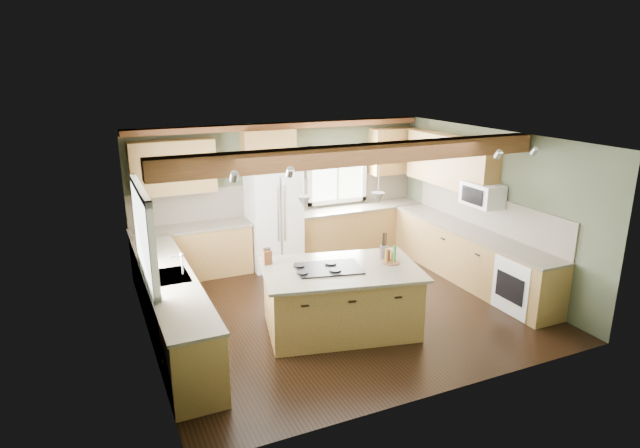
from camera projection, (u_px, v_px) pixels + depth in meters
name	position (u px, v px, depth m)	size (l,w,h in m)	color
floor	(340.00, 307.00, 8.26)	(5.60, 5.60, 0.00)	black
ceiling	(341.00, 139.00, 7.52)	(5.60, 5.60, 0.00)	silver
wall_back	(282.00, 192.00, 10.07)	(5.60, 5.60, 0.00)	#3F4933
wall_left	(143.00, 253.00, 6.79)	(5.00, 5.00, 0.00)	#3F4933
wall_right	(489.00, 207.00, 8.99)	(5.00, 5.00, 0.00)	#3F4933
ceiling_beam	(363.00, 154.00, 7.01)	(5.55, 0.26, 0.26)	#592E19
soffit_trim	(282.00, 126.00, 9.63)	(5.55, 0.20, 0.10)	#592E19
backsplash_back	(282.00, 197.00, 10.08)	(5.58, 0.03, 0.58)	brown
backsplash_right	(486.00, 212.00, 9.05)	(0.03, 3.70, 0.58)	brown
base_cab_back_left	(193.00, 253.00, 9.35)	(2.02, 0.60, 0.88)	brown
counter_back_left	(191.00, 228.00, 9.22)	(2.06, 0.64, 0.04)	#443C32
base_cab_back_right	(358.00, 230.00, 10.64)	(2.62, 0.60, 0.88)	brown
counter_back_right	(358.00, 208.00, 10.51)	(2.66, 0.64, 0.04)	#443C32
base_cab_left	(172.00, 309.00, 7.19)	(0.60, 3.70, 0.88)	brown
counter_left	(169.00, 277.00, 7.06)	(0.64, 3.74, 0.04)	#443C32
base_cab_right	(469.00, 257.00, 9.16)	(0.60, 3.70, 0.88)	brown
counter_right	(471.00, 231.00, 9.03)	(0.64, 3.74, 0.04)	#443C32
upper_cab_back_left	(173.00, 167.00, 8.95)	(1.40, 0.35, 0.90)	brown
upper_cab_over_fridge	(268.00, 149.00, 9.56)	(0.96, 0.35, 0.70)	brown
upper_cab_right	(450.00, 161.00, 9.52)	(0.35, 2.20, 0.90)	brown
upper_cab_back_corner	(392.00, 151.00, 10.64)	(0.90, 0.35, 0.90)	brown
window_left	(142.00, 233.00, 6.77)	(0.04, 1.60, 1.05)	white
window_back	(337.00, 174.00, 10.44)	(1.10, 0.04, 1.00)	white
sink	(169.00, 277.00, 7.06)	(0.50, 0.65, 0.03)	#262628
faucet	(182.00, 265.00, 7.09)	(0.02, 0.02, 0.28)	#B2B2B7
dishwasher	(192.00, 355.00, 6.06)	(0.60, 0.60, 0.84)	white
oven	(525.00, 284.00, 8.03)	(0.60, 0.72, 0.84)	white
microwave	(482.00, 194.00, 8.79)	(0.40, 0.70, 0.38)	white
pendant_left	(304.00, 202.00, 6.96)	(0.18, 0.18, 0.16)	#B2B2B7
pendant_right	(378.00, 198.00, 7.16)	(0.18, 0.18, 0.16)	#B2B2B7
refrigerator	(274.00, 219.00, 9.74)	(0.90, 0.74, 1.80)	white
island	(340.00, 300.00, 7.47)	(2.01, 1.23, 0.88)	brown
island_top	(341.00, 269.00, 7.34)	(2.15, 1.36, 0.04)	#443C32
cooktop	(329.00, 268.00, 7.29)	(0.87, 0.58, 0.02)	black
knife_block	(267.00, 257.00, 7.45)	(0.12, 0.09, 0.20)	brown
utensil_crock	(384.00, 252.00, 7.71)	(0.13, 0.13, 0.17)	#3E3832
bottle_tray	(391.00, 255.00, 7.50)	(0.26, 0.26, 0.24)	brown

